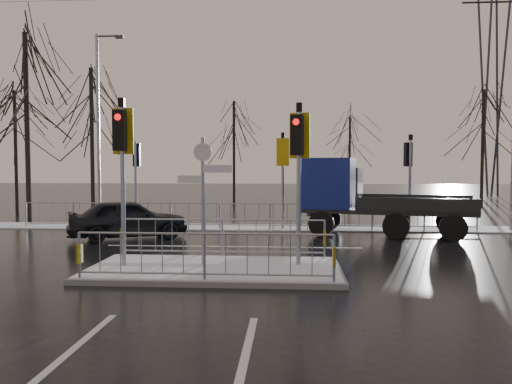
# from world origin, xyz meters

# --- Properties ---
(ground) EXTENTS (120.00, 120.00, 0.00)m
(ground) POSITION_xyz_m (0.00, 0.00, 0.00)
(ground) COLOR black
(ground) RESTS_ON ground
(snow_verge) EXTENTS (30.00, 2.00, 0.04)m
(snow_verge) POSITION_xyz_m (0.00, 8.60, 0.02)
(snow_verge) COLOR white
(snow_verge) RESTS_ON ground
(lane_markings) EXTENTS (8.00, 11.38, 0.01)m
(lane_markings) POSITION_xyz_m (0.00, -0.33, 0.00)
(lane_markings) COLOR silver
(lane_markings) RESTS_ON ground
(traffic_island) EXTENTS (6.00, 3.04, 4.15)m
(traffic_island) POSITION_xyz_m (-0.01, 0.01, 0.39)
(traffic_island) COLOR slate
(traffic_island) RESTS_ON ground
(far_kerb_fixtures) EXTENTS (18.00, 0.65, 3.83)m
(far_kerb_fixtures) POSITION_xyz_m (0.29, 8.09, 1.02)
(far_kerb_fixtures) COLOR gray
(far_kerb_fixtures) RESTS_ON ground
(car_far_lane) EXTENTS (4.39, 3.20, 1.39)m
(car_far_lane) POSITION_xyz_m (-3.83, 5.31, 0.70)
(car_far_lane) COLOR black
(car_far_lane) RESTS_ON ground
(flatbed_truck) EXTENTS (6.45, 3.53, 2.83)m
(flatbed_truck) POSITION_xyz_m (4.08, 7.08, 1.51)
(flatbed_truck) COLOR black
(flatbed_truck) RESTS_ON ground
(tree_near_a) EXTENTS (4.75, 4.75, 8.97)m
(tree_near_a) POSITION_xyz_m (-10.50, 11.00, 6.11)
(tree_near_a) COLOR black
(tree_near_a) RESTS_ON ground
(tree_near_b) EXTENTS (4.00, 4.00, 7.55)m
(tree_near_b) POSITION_xyz_m (-8.00, 12.50, 5.15)
(tree_near_b) COLOR black
(tree_near_b) RESTS_ON ground
(tree_near_c) EXTENTS (3.50, 3.50, 6.61)m
(tree_near_c) POSITION_xyz_m (-12.50, 13.50, 4.50)
(tree_near_c) COLOR black
(tree_near_c) RESTS_ON ground
(tree_far_a) EXTENTS (3.75, 3.75, 7.08)m
(tree_far_a) POSITION_xyz_m (-2.00, 22.00, 4.82)
(tree_far_a) COLOR black
(tree_far_a) RESTS_ON ground
(tree_far_b) EXTENTS (3.25, 3.25, 6.14)m
(tree_far_b) POSITION_xyz_m (6.00, 24.00, 4.18)
(tree_far_b) COLOR black
(tree_far_b) RESTS_ON ground
(tree_far_c) EXTENTS (4.00, 4.00, 7.55)m
(tree_far_c) POSITION_xyz_m (14.00, 21.00, 5.15)
(tree_far_c) COLOR black
(tree_far_c) RESTS_ON ground
(street_lamp_left) EXTENTS (1.25, 0.18, 8.20)m
(street_lamp_left) POSITION_xyz_m (-6.43, 9.50, 4.49)
(street_lamp_left) COLOR gray
(street_lamp_left) RESTS_ON ground
(pylon_wires) EXTENTS (70.00, 2.38, 19.97)m
(pylon_wires) POSITION_xyz_m (16.88, 30.00, 11.03)
(pylon_wires) COLOR #2D3033
(pylon_wires) RESTS_ON ground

